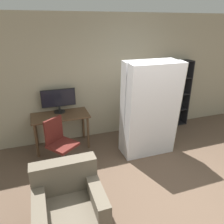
% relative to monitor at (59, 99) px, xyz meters
% --- Properties ---
extents(ground_plane, '(16.00, 16.00, 0.00)m').
position_rel_monitor_xyz_m(ground_plane, '(1.41, -2.55, -1.03)').
color(ground_plane, brown).
extents(wall_back, '(8.00, 0.06, 2.70)m').
position_rel_monitor_xyz_m(wall_back, '(1.41, 0.17, 0.32)').
color(wall_back, tan).
rests_on(wall_back, ground).
extents(desk, '(1.15, 0.59, 0.74)m').
position_rel_monitor_xyz_m(desk, '(-0.01, -0.16, -0.39)').
color(desk, brown).
rests_on(desk, ground).
extents(monitor, '(0.70, 0.24, 0.50)m').
position_rel_monitor_xyz_m(monitor, '(0.00, 0.00, 0.00)').
color(monitor, black).
rests_on(monitor, desk).
extents(office_chair, '(0.62, 0.62, 0.95)m').
position_rel_monitor_xyz_m(office_chair, '(-0.12, -0.88, -0.64)').
color(office_chair, '#4C4C51').
rests_on(office_chair, ground).
extents(bookshelf, '(0.74, 0.27, 1.66)m').
position_rel_monitor_xyz_m(bookshelf, '(2.76, 0.03, -0.16)').
color(bookshelf, black).
rests_on(bookshelf, ground).
extents(mattress_near, '(1.03, 0.37, 1.88)m').
position_rel_monitor_xyz_m(mattress_near, '(1.61, -1.09, -0.09)').
color(mattress_near, silver).
rests_on(mattress_near, ground).
extents(mattress_far, '(1.03, 0.32, 1.88)m').
position_rel_monitor_xyz_m(mattress_far, '(1.61, -0.82, -0.09)').
color(mattress_far, silver).
rests_on(mattress_far, ground).
extents(armchair, '(0.85, 0.80, 0.85)m').
position_rel_monitor_xyz_m(armchair, '(-0.19, -2.22, -0.71)').
color(armchair, '#665B4C').
rests_on(armchair, ground).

